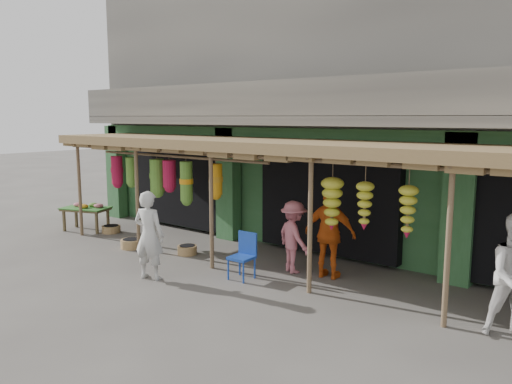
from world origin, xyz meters
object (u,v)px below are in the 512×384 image
Objects in this scene: blue_chair at (244,253)px; person_vendor at (330,233)px; person_shopper at (294,237)px; person_front at (149,235)px; flower_table at (87,209)px.

person_vendor is at bearing 36.03° from blue_chair.
person_shopper reaches higher than blue_chair.
person_front is 0.97× the size of person_vendor.
person_vendor is at bearing -156.84° from person_front.
blue_chair is at bearing -25.58° from flower_table.
blue_chair is 1.96m from person_front.
person_vendor is 0.83m from person_shopper.
person_vendor is (1.36, 1.10, 0.41)m from blue_chair.
person_shopper is at bearing -149.12° from person_front.
person_vendor reaches higher than blue_chair.
person_shopper is (0.57, 0.97, 0.24)m from blue_chair.
person_vendor is at bearing -16.63° from flower_table.
blue_chair is 1.15m from person_shopper.
person_vendor reaches higher than flower_table.
person_front is at bearing -40.50° from flower_table.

